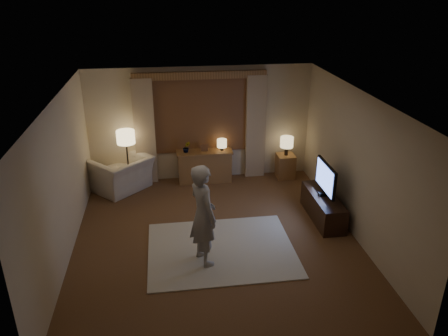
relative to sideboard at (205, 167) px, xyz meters
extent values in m
cube|color=brown|center=(-0.05, -2.50, -0.36)|extent=(5.00, 5.50, 0.02)
cube|color=silver|center=(-0.05, -2.50, 2.26)|extent=(5.00, 5.50, 0.02)
cube|color=beige|center=(-0.05, 0.26, 0.95)|extent=(5.00, 0.02, 2.60)
cube|color=beige|center=(-0.05, -5.26, 0.95)|extent=(5.00, 0.02, 2.60)
cube|color=beige|center=(-2.56, -2.50, 0.95)|extent=(0.02, 5.50, 2.60)
cube|color=beige|center=(2.46, -2.50, 0.95)|extent=(0.02, 5.50, 2.60)
cube|color=black|center=(-0.05, 0.23, 1.20)|extent=(2.00, 0.01, 1.70)
cube|color=brown|center=(-0.05, 0.22, 1.20)|extent=(2.08, 0.04, 1.78)
cube|color=tan|center=(-1.30, 0.15, 0.85)|extent=(0.45, 0.12, 2.40)
cube|color=tan|center=(1.20, 0.15, 0.85)|extent=(0.45, 0.12, 2.40)
cube|color=brown|center=(-0.05, 0.17, 2.07)|extent=(2.90, 0.14, 0.16)
cube|color=beige|center=(0.00, -2.84, -0.34)|extent=(2.50, 2.00, 0.02)
cube|color=brown|center=(0.00, 0.00, 0.00)|extent=(1.20, 0.40, 0.70)
cube|color=brown|center=(0.00, 0.00, 0.45)|extent=(0.16, 0.02, 0.20)
imported|color=#999999|center=(-0.40, 0.00, 0.50)|extent=(0.17, 0.13, 0.30)
cylinder|color=black|center=(0.40, 0.00, 0.41)|extent=(0.08, 0.08, 0.12)
cylinder|color=beige|center=(0.40, 0.00, 0.56)|extent=(0.22, 0.22, 0.18)
cylinder|color=black|center=(-1.70, -0.12, -0.34)|extent=(0.28, 0.28, 0.03)
cylinder|color=black|center=(-1.70, -0.12, 0.18)|extent=(0.04, 0.04, 1.07)
cylinder|color=beige|center=(-1.70, -0.12, 0.85)|extent=(0.39, 0.39, 0.28)
imported|color=beige|center=(-1.85, -0.18, 0.02)|extent=(1.53, 1.53, 0.75)
cube|color=brown|center=(1.89, -0.05, -0.07)|extent=(0.40, 0.40, 0.56)
cylinder|color=black|center=(1.89, -0.05, 0.31)|extent=(0.08, 0.08, 0.20)
cylinder|color=beige|center=(1.89, -0.05, 0.53)|extent=(0.30, 0.30, 0.24)
cube|color=black|center=(2.10, -2.04, -0.10)|extent=(0.45, 1.40, 0.50)
cube|color=black|center=(2.10, -2.04, 0.18)|extent=(0.22, 0.10, 0.06)
cube|color=black|center=(2.10, -2.04, 0.53)|extent=(0.05, 0.91, 0.56)
cube|color=#5D82FD|center=(2.07, -2.04, 0.53)|extent=(0.00, 0.85, 0.50)
imported|color=#9A948E|center=(-0.33, -3.13, 0.53)|extent=(0.61, 0.73, 1.72)
camera|label=1|loc=(-0.85, -9.15, 3.96)|focal=35.00mm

